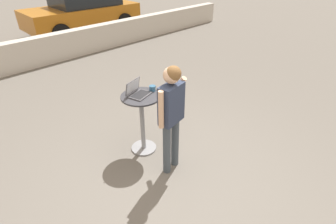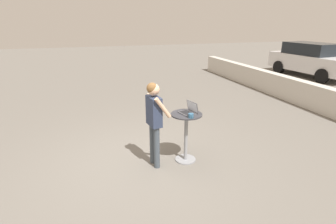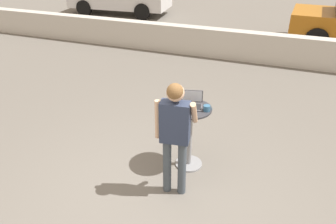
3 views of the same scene
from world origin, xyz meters
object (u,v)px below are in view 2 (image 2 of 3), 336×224
at_px(laptop, 189,111).
at_px(cafe_table, 186,132).
at_px(parked_car_further_down, 311,60).
at_px(standing_person, 154,115).
at_px(coffee_mug, 191,116).

bearing_deg(laptop, cafe_table, -76.72).
distance_m(laptop, parked_car_further_down, 10.58).
distance_m(laptop, standing_person, 0.67).
bearing_deg(cafe_table, laptop, 103.28).
height_order(cafe_table, laptop, laptop).
height_order(cafe_table, standing_person, standing_person).
bearing_deg(standing_person, cafe_table, 88.88).
xyz_separation_m(laptop, parked_car_further_down, (-5.86, 8.81, -0.21)).
relative_size(cafe_table, parked_car_further_down, 0.23).
xyz_separation_m(cafe_table, laptop, (-0.01, 0.05, 0.41)).
bearing_deg(cafe_table, parked_car_further_down, 123.53).
height_order(laptop, coffee_mug, laptop).
xyz_separation_m(cafe_table, standing_person, (-0.01, -0.62, 0.39)).
distance_m(laptop, coffee_mug, 0.25).
height_order(laptop, standing_person, standing_person).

